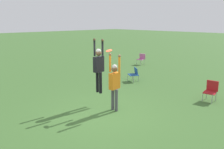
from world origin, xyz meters
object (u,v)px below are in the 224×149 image
Objects in this scene: frisbee at (109,51)px; camping_chair_0 at (134,73)px; person_jumping at (99,65)px; person_defending at (115,81)px; camping_chair_1 at (211,90)px; camping_chair_2 at (141,58)px.

frisbee is 0.31× the size of camping_chair_0.
camping_chair_0 is at bearing 16.98° from person_jumping.
person_jumping is 0.99m from person_defending.
frisbee is 4.60m from camping_chair_0.
camping_chair_1 is 1.04× the size of camping_chair_2.
camping_chair_1 is (4.34, -0.08, 0.05)m from camping_chair_0.
person_defending is 1.15m from frisbee.
camping_chair_0 is 4.95m from camping_chair_2.
camping_chair_2 is (-4.96, 7.89, -0.67)m from person_defending.
frisbee reaches higher than person_defending.
frisbee reaches higher than camping_chair_2.
person_jumping is at bearing 103.35° from camping_chair_2.
camping_chair_1 is at bearing 56.54° from frisbee.
person_defending is at bearing -90.00° from person_jumping.
person_jumping reaches higher than camping_chair_0.
frisbee is 0.27× the size of camping_chair_1.
person_defending is (0.85, 0.04, -0.51)m from person_jumping.
camping_chair_0 is (-2.21, 3.78, -0.72)m from person_defending.
camping_chair_2 is at bearing 120.59° from frisbee.
person_jumping is 2.45× the size of camping_chair_1.
frisbee is at bearing 149.29° from camping_chair_0.
camping_chair_0 is 4.34m from camping_chair_1.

